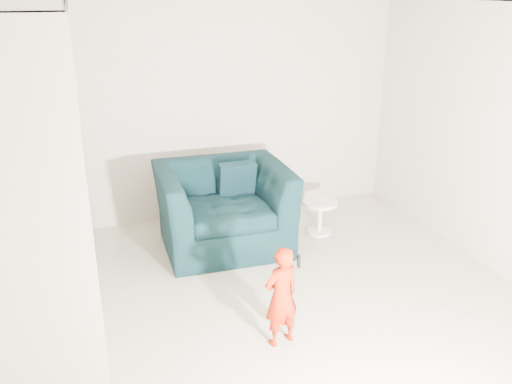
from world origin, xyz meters
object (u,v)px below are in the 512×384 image
at_px(staircase, 27,238).
at_px(toddler, 281,296).
at_px(armchair, 223,207).
at_px(side_table, 320,212).

bearing_deg(staircase, toddler, -20.13).
relative_size(armchair, side_table, 3.47).
xyz_separation_m(toddler, staircase, (-1.91, 0.70, 0.50)).
height_order(armchair, toddler, armchair).
height_order(toddler, staircase, staircase).
distance_m(toddler, staircase, 2.10).
bearing_deg(toddler, side_table, -137.52).
height_order(toddler, side_table, toddler).
relative_size(side_table, staircase, 0.12).
bearing_deg(side_table, armchair, 176.89).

